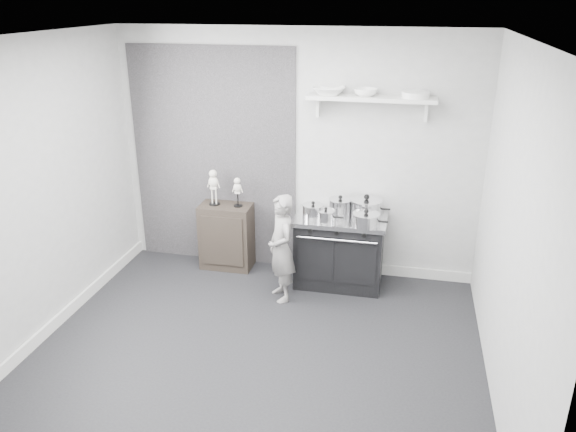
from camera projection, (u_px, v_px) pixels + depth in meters
The scene contains 16 objects.
ground at pixel (255, 353), 5.03m from camera, with size 4.00×4.00×0.00m, color black.
room_shell at pixel (245, 173), 4.58m from camera, with size 4.02×3.62×2.71m.
wall_shelf at pixel (371, 99), 5.66m from camera, with size 1.30×0.26×0.24m.
stove at pixel (339, 250), 6.12m from camera, with size 0.98×0.61×0.79m.
side_cabinet at pixel (227, 236), 6.51m from camera, with size 0.59×0.34×0.76m, color black.
child at pixel (281, 248), 5.74m from camera, with size 0.42×0.27×1.15m, color gray.
pot_front_left at pixel (313, 211), 5.92m from camera, with size 0.31×0.22×0.19m.
pot_back_left at pixel (340, 206), 6.05m from camera, with size 0.34×0.25×0.20m.
pot_back_right at pixel (366, 207), 6.01m from camera, with size 0.43×0.34×0.23m.
pot_front_right at pixel (366, 219), 5.72m from camera, with size 0.36×0.28×0.18m.
pot_front_center at pixel (326, 216), 5.83m from camera, with size 0.28×0.20×0.16m.
skeleton_full at pixel (214, 185), 6.30m from camera, with size 0.13×0.09×0.47m, color beige, non-canonical shape.
skeleton_torso at pixel (238, 190), 6.26m from camera, with size 0.11×0.07×0.39m, color beige, non-canonical shape.
bowl_large at pixel (329, 91), 5.71m from camera, with size 0.33×0.33×0.08m, color white.
bowl_small at pixel (366, 92), 5.64m from camera, with size 0.24×0.24×0.07m, color white.
plate_stack at pixel (415, 95), 5.54m from camera, with size 0.27×0.27×0.06m, color white.
Camera 1 is at (1.19, -4.06, 3.00)m, focal length 35.00 mm.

